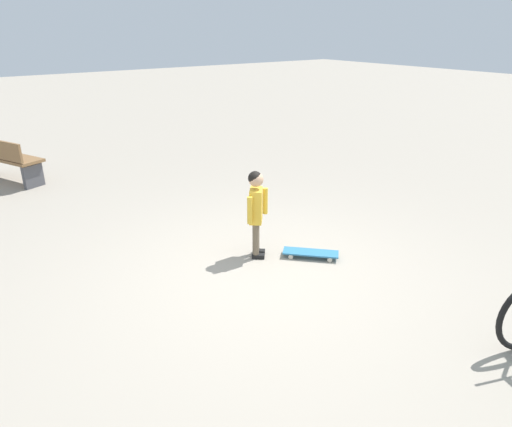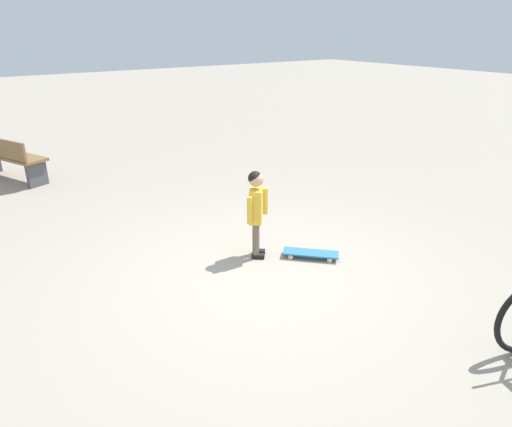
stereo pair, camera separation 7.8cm
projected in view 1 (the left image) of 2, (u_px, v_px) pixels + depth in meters
name	position (u px, v px, depth m)	size (l,w,h in m)	color
ground_plane	(264.00, 277.00, 5.07)	(50.00, 50.00, 0.00)	#9E9384
child_person	(256.00, 205.00, 5.28)	(0.38, 0.28, 1.06)	brown
skateboard	(311.00, 253.00, 5.47)	(0.59, 0.60, 0.07)	teal
street_bench	(3.00, 158.00, 8.01)	(1.03, 1.64, 0.80)	brown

